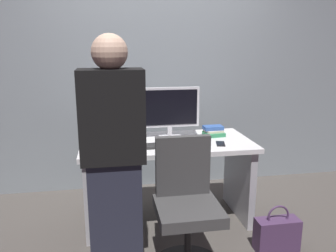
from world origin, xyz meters
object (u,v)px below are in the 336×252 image
(desk, at_px, (167,166))
(mouse, at_px, (192,144))
(book_stack, at_px, (213,131))
(office_chair, at_px, (186,211))
(cell_phone, at_px, (220,144))
(person_at_desk, at_px, (114,162))
(cup_near_keyboard, at_px, (109,141))
(monitor, at_px, (170,109))
(cup_by_monitor, at_px, (118,135))
(keyboard, at_px, (158,146))
(handbag, at_px, (277,234))

(desk, bearing_deg, mouse, -42.65)
(mouse, distance_m, book_stack, 0.40)
(desk, distance_m, mouse, 0.35)
(desk, height_order, mouse, mouse)
(office_chair, height_order, cell_phone, office_chair)
(person_at_desk, height_order, cup_near_keyboard, person_at_desk)
(person_at_desk, bearing_deg, cell_phone, 31.91)
(desk, height_order, office_chair, office_chair)
(monitor, distance_m, cell_phone, 0.55)
(monitor, xyz_separation_m, cup_by_monitor, (-0.47, -0.02, -0.21))
(cup_by_monitor, height_order, cell_phone, cup_by_monitor)
(office_chair, bearing_deg, keyboard, 102.51)
(person_at_desk, height_order, handbag, person_at_desk)
(person_at_desk, bearing_deg, monitor, 59.04)
(keyboard, xyz_separation_m, handbag, (0.86, -0.47, -0.62))
(office_chair, xyz_separation_m, book_stack, (0.44, 0.80, 0.36))
(keyboard, bearing_deg, person_at_desk, -125.33)
(mouse, bearing_deg, cup_near_keyboard, 171.83)
(office_chair, xyz_separation_m, cup_by_monitor, (-0.44, 0.80, 0.37))
(monitor, xyz_separation_m, book_stack, (0.41, -0.02, -0.22))
(cell_phone, bearing_deg, monitor, 155.22)
(office_chair, distance_m, person_at_desk, 0.64)
(desk, height_order, handbag, desk)
(cup_near_keyboard, height_order, cup_by_monitor, cup_near_keyboard)
(office_chair, bearing_deg, mouse, 72.62)
(office_chair, bearing_deg, cell_phone, 51.57)
(monitor, height_order, cell_phone, monitor)
(cup_near_keyboard, bearing_deg, cell_phone, -5.72)
(keyboard, height_order, cup_by_monitor, cup_by_monitor)
(office_chair, distance_m, cup_by_monitor, 0.99)
(desk, bearing_deg, cell_phone, -20.67)
(desk, relative_size, cell_phone, 10.28)
(mouse, bearing_deg, handbag, -38.24)
(cup_by_monitor, height_order, book_stack, cup_by_monitor)
(office_chair, bearing_deg, cup_by_monitor, 118.97)
(monitor, bearing_deg, keyboard, -116.72)
(monitor, height_order, cup_by_monitor, monitor)
(monitor, bearing_deg, book_stack, -3.14)
(desk, relative_size, handbag, 3.92)
(desk, relative_size, cup_near_keyboard, 14.66)
(keyboard, relative_size, handbag, 1.14)
(keyboard, distance_m, book_stack, 0.62)
(keyboard, xyz_separation_m, mouse, (0.28, -0.02, 0.01))
(monitor, bearing_deg, desk, -109.18)
(office_chair, relative_size, handbag, 2.49)
(cup_near_keyboard, bearing_deg, person_at_desk, -87.83)
(person_at_desk, distance_m, handbag, 1.42)
(desk, distance_m, book_stack, 0.55)
(cup_by_monitor, bearing_deg, monitor, 3.00)
(person_at_desk, distance_m, cup_near_keyboard, 0.66)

